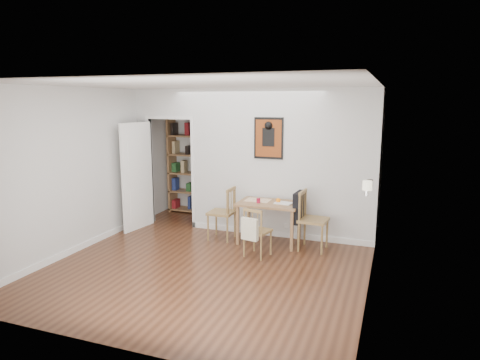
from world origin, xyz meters
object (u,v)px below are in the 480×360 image
at_px(chair_left, 222,213).
at_px(notebook, 284,203).
at_px(ceramic_jar_a, 366,186).
at_px(chair_front, 257,231).
at_px(orange_fruit, 278,200).
at_px(ceramic_jar_b, 370,183).
at_px(chair_right, 312,219).
at_px(bookshelf, 189,164).
at_px(mantel_lamp, 367,186).
at_px(red_glass, 258,200).
at_px(dining_table, 269,207).
at_px(fireplace, 366,229).

height_order(chair_left, notebook, chair_left).
height_order(chair_left, ceramic_jar_a, ceramic_jar_a).
xyz_separation_m(chair_left, chair_front, (0.84, -0.59, -0.07)).
xyz_separation_m(orange_fruit, ceramic_jar_b, (1.48, -0.39, 0.46)).
relative_size(chair_right, chair_front, 1.24).
distance_m(chair_right, ceramic_jar_b, 1.16).
xyz_separation_m(chair_left, notebook, (1.08, 0.09, 0.25)).
bearing_deg(bookshelf, orange_fruit, -30.73).
distance_m(chair_left, ceramic_jar_a, 2.59).
bearing_deg(mantel_lamp, red_glass, 153.08).
height_order(mantel_lamp, ceramic_jar_a, mantel_lamp).
relative_size(dining_table, bookshelf, 0.49).
bearing_deg(bookshelf, chair_right, -27.17).
distance_m(orange_fruit, ceramic_jar_a, 1.65).
relative_size(dining_table, chair_front, 1.32).
height_order(red_glass, ceramic_jar_a, ceramic_jar_a).
bearing_deg(red_glass, ceramic_jar_b, -8.35).
xyz_separation_m(bookshelf, ceramic_jar_a, (3.80, -2.08, 0.17)).
bearing_deg(ceramic_jar_b, chair_front, -168.94).
xyz_separation_m(bookshelf, red_glass, (2.05, -1.54, -0.30)).
height_order(chair_front, ceramic_jar_b, ceramic_jar_b).
distance_m(orange_fruit, notebook, 0.11).
bearing_deg(dining_table, chair_right, -5.79).
bearing_deg(chair_front, notebook, 70.60).
bearing_deg(mantel_lamp, ceramic_jar_b, 90.06).
distance_m(chair_front, orange_fruit, 0.80).
xyz_separation_m(chair_front, ceramic_jar_b, (1.62, 0.32, 0.81)).
bearing_deg(notebook, dining_table, -177.13).
bearing_deg(bookshelf, chair_front, -43.55).
height_order(chair_front, fireplace, fireplace).
xyz_separation_m(chair_right, chair_front, (-0.74, -0.59, -0.10)).
bearing_deg(bookshelf, notebook, -30.18).
xyz_separation_m(chair_left, bookshelf, (-1.38, 1.52, 0.58)).
height_order(chair_front, bookshelf, bookshelf).
bearing_deg(ceramic_jar_b, dining_table, 167.74).
bearing_deg(orange_fruit, chair_front, -101.17).
xyz_separation_m(chair_right, ceramic_jar_a, (0.83, -0.56, 0.71)).
height_order(red_glass, notebook, red_glass).
distance_m(dining_table, fireplace, 1.77).
bearing_deg(notebook, ceramic_jar_b, -14.85).
bearing_deg(chair_front, dining_table, 90.57).
bearing_deg(bookshelf, ceramic_jar_a, -28.70).
bearing_deg(chair_left, orange_fruit, 6.64).
xyz_separation_m(dining_table, red_glass, (-0.16, -0.09, 0.13)).
distance_m(chair_right, bookshelf, 3.37).
relative_size(red_glass, ceramic_jar_b, 0.80).
xyz_separation_m(dining_table, chair_right, (0.75, -0.08, -0.12)).
bearing_deg(mantel_lamp, dining_table, 148.44).
relative_size(chair_front, notebook, 2.79).
xyz_separation_m(notebook, ceramic_jar_b, (1.38, -0.36, 0.50)).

